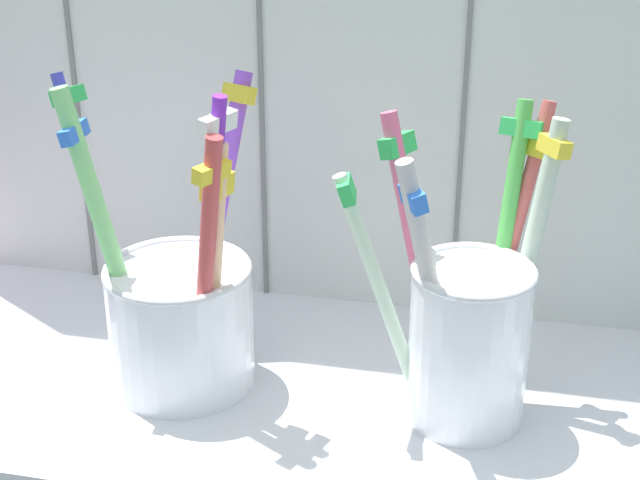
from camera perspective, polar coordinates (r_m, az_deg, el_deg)
The scene contains 3 objects.
counter_slab at distance 57.16cm, azimuth 0.17°, elevation -9.65°, with size 64.00×22.00×2.00cm, color silver.
toothbrush_cup_left at distance 55.67cm, azimuth -8.27°, elevation -4.13°, with size 11.71×12.52×18.03cm.
toothbrush_cup_right at distance 52.41cm, azimuth 8.77°, elevation -5.13°, with size 11.81×9.02×16.95cm.
Camera 1 is at (10.02, -46.11, 33.27)cm, focal length 53.98 mm.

